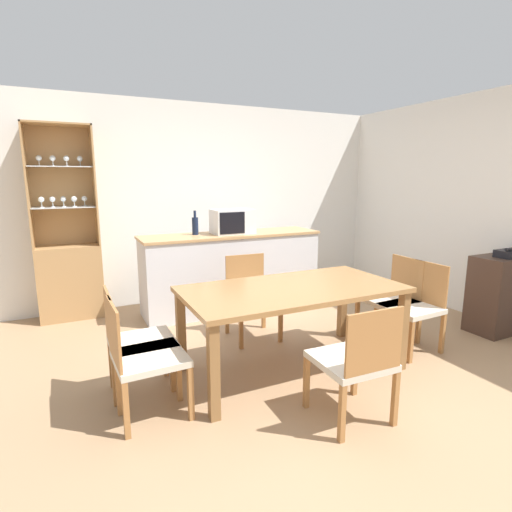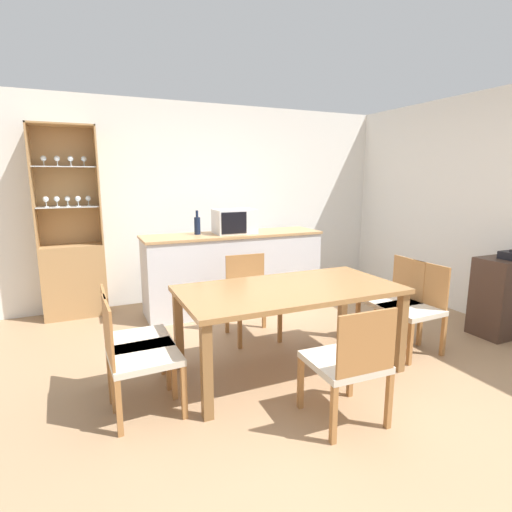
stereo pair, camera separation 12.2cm
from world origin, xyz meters
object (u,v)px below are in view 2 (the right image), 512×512
Objects in this scene: dining_chair_side_left_far at (132,340)px; side_cabinet at (501,297)px; dining_chair_head_far at (251,296)px; microwave at (235,221)px; dining_chair_head_near at (348,362)px; dining_chair_side_right_far at (393,299)px; wine_bottle at (197,225)px; dining_chair_side_left_near at (137,355)px; dining_chair_side_right_near at (414,308)px; display_cabinet at (73,263)px; dining_table at (289,297)px.

dining_chair_side_left_far is 3.63m from side_cabinet.
microwave is at bearing -97.82° from dining_chair_head_far.
dining_chair_side_left_far is 1.56m from dining_chair_head_near.
dining_chair_side_right_far is 1.17m from side_cabinet.
dining_chair_side_right_far is at bearing -47.82° from wine_bottle.
dining_chair_side_right_far is (1.24, -0.67, 0.00)m from dining_chair_head_far.
dining_chair_side_left_near and dining_chair_side_right_near have the same top height.
dining_chair_side_left_far reaches higher than side_cabinet.
dining_chair_side_right_far is 1.00× the size of dining_chair_head_near.
dining_chair_head_far is 1.42m from dining_chair_side_left_far.
dining_chair_side_left_far is (0.39, -2.10, -0.20)m from display_cabinet.
dining_chair_side_right_near is 2.23m from microwave.
wine_bottle reaches higher than side_cabinet.
dining_chair_side_right_near is 1.70× the size of microwave.
dining_chair_side_right_far is (2.49, 0.28, 0.00)m from dining_chair_side_left_near.
wine_bottle is (-0.26, 0.99, 0.63)m from dining_chair_head_far.
display_cabinet is at bearing 119.99° from dining_chair_head_near.
dining_chair_head_far is at bearing 124.84° from dining_chair_side_left_near.
dining_chair_side_right_far is at bearing 89.65° from dining_chair_side_left_far.
dining_chair_side_right_far and dining_chair_head_near have the same top height.
dining_chair_side_left_near is 2.90× the size of wine_bottle.
display_cabinet is at bearing 162.41° from wine_bottle.
side_cabinet is (1.12, -0.06, -0.02)m from dining_chair_side_right_near.
display_cabinet is at bearing -169.76° from dining_chair_side_left_far.
dining_chair_side_left_near is 1.00× the size of dining_chair_head_far.
dining_chair_head_far is at bearing 89.83° from dining_table.
dining_chair_side_right_near reaches higher than dining_table.
display_cabinet reaches higher than dining_table.
microwave is at bearing -16.25° from display_cabinet.
dining_chair_side_right_near is 0.27m from dining_chair_side_right_far.
dining_chair_side_left_near and dining_chair_side_right_far have the same top height.
side_cabinet is at bearing 159.92° from dining_chair_head_far.
dining_chair_side_right_near is 2.50m from dining_chair_side_left_far.
wine_bottle is at bearing 44.12° from dining_chair_side_right_far.
microwave is at bearing 36.19° from dining_chair_side_right_far.
dining_table is 6.33× the size of wine_bottle.
dining_chair_side_right_near is (2.49, 0.00, 0.00)m from dining_chair_side_left_near.
microwave reaches higher than dining_table.
display_cabinet is 2.18m from dining_chair_head_far.
dining_chair_head_far is 1.00× the size of dining_chair_head_near.
side_cabinet is at bearing 84.29° from dining_chair_side_left_far.
dining_chair_side_right_far is (1.24, 0.14, -0.22)m from dining_table.
dining_chair_head_near is at bearing 52.39° from dining_chair_side_left_far.
display_cabinet is at bearing 48.07° from dining_chair_side_right_near.
dining_chair_head_near is at bearing -61.76° from display_cabinet.
display_cabinet is at bearing 163.75° from microwave.
dining_chair_side_left_far is at bearing 177.58° from dining_chair_side_left_near.
dining_chair_head_far is 1.62m from dining_chair_head_near.
dining_chair_side_right_near is 2.90× the size of wine_bottle.
display_cabinet reaches higher than dining_chair_head_far.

